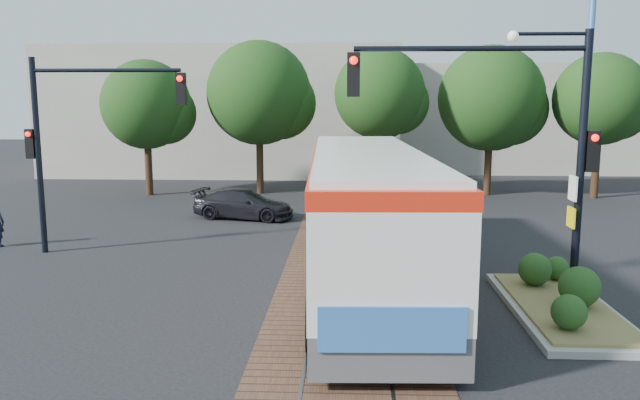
% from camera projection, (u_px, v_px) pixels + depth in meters
% --- Properties ---
extents(ground, '(120.00, 120.00, 0.00)m').
position_uv_depth(ground, '(347.00, 296.00, 15.20)').
color(ground, black).
rests_on(ground, ground).
extents(trackbed, '(3.60, 40.00, 0.02)m').
position_uv_depth(trackbed, '(348.00, 255.00, 19.15)').
color(trackbed, '#503724').
rests_on(trackbed, ground).
extents(tree_row, '(26.40, 5.60, 7.67)m').
position_uv_depth(tree_row, '(373.00, 98.00, 30.58)').
color(tree_row, '#382314').
rests_on(tree_row, ground).
extents(warehouses, '(40.00, 13.00, 8.00)m').
position_uv_depth(warehouses, '(341.00, 114.00, 42.98)').
color(warehouses, '#ADA899').
rests_on(warehouses, ground).
extents(crane, '(8.00, 0.50, 18.00)m').
position_uv_depth(crane, '(592.00, 16.00, 46.21)').
color(crane, '#3F72B2').
rests_on(crane, ground).
extents(city_bus, '(3.21, 13.02, 3.46)m').
position_uv_depth(city_bus, '(366.00, 209.00, 16.16)').
color(city_bus, '#4D4D50').
rests_on(city_bus, ground).
extents(traffic_island, '(2.20, 5.20, 1.13)m').
position_uv_depth(traffic_island, '(561.00, 297.00, 14.05)').
color(traffic_island, gray).
rests_on(traffic_island, ground).
extents(signal_pole_main, '(5.49, 0.46, 6.00)m').
position_uv_depth(signal_pole_main, '(526.00, 126.00, 13.58)').
color(signal_pole_main, black).
rests_on(signal_pole_main, ground).
extents(signal_pole_left, '(4.99, 0.34, 6.00)m').
position_uv_depth(signal_pole_left, '(73.00, 129.00, 18.91)').
color(signal_pole_left, black).
rests_on(signal_pole_left, ground).
extents(parked_car, '(4.31, 2.47, 1.18)m').
position_uv_depth(parked_car, '(244.00, 204.00, 25.10)').
color(parked_car, black).
rests_on(parked_car, ground).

